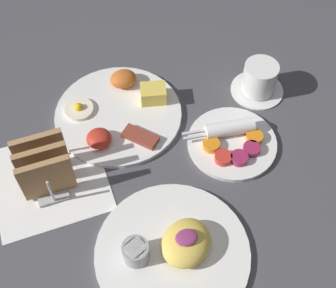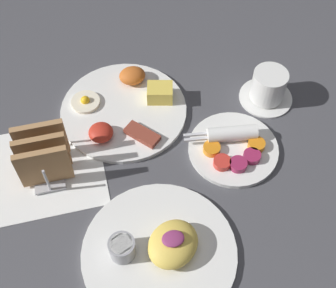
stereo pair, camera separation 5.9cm
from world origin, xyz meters
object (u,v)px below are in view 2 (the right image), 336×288
plate_foreground (160,250)px  toast_rack (43,155)px  plate_breakfast (125,107)px  coffee_cup (268,87)px  plate_condiments (233,147)px

plate_foreground → toast_rack: size_ratio=2.43×
toast_rack → plate_foreground: bearing=-52.0°
plate_breakfast → plate_foreground: size_ratio=0.99×
toast_rack → coffee_cup: toast_rack is taller
plate_foreground → toast_rack: toast_rack is taller
plate_breakfast → toast_rack: (-0.18, -0.11, 0.04)m
plate_breakfast → toast_rack: size_ratio=2.40×
toast_rack → coffee_cup: 0.50m
plate_breakfast → toast_rack: bearing=-147.7°
plate_condiments → toast_rack: bearing=173.4°
plate_breakfast → coffee_cup: size_ratio=2.32×
plate_foreground → toast_rack: 0.29m
plate_foreground → toast_rack: (-0.18, 0.23, 0.04)m
plate_condiments → plate_foreground: 0.27m
plate_condiments → toast_rack: toast_rack is taller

